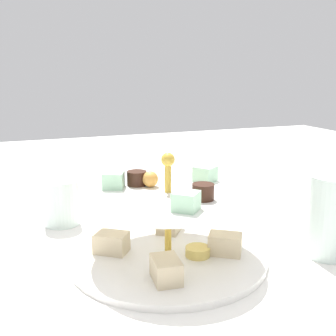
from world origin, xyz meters
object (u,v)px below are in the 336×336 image
teacup_with_saucer (121,197)px  butter_knife_right (224,202)px  water_glass_tall_right (330,216)px  water_glass_short_left (61,202)px  tiered_serving_stand (168,230)px

teacup_with_saucer → butter_knife_right: bearing=-12.4°
water_glass_tall_right → butter_knife_right: water_glass_tall_right is taller
water_glass_short_left → butter_knife_right: size_ratio=0.49×
tiered_serving_stand → water_glass_tall_right: tiered_serving_stand is taller
water_glass_tall_right → water_glass_short_left: size_ratio=1.50×
butter_knife_right → water_glass_short_left: bearing=35.4°
water_glass_short_left → butter_knife_right: bearing=0.5°
tiered_serving_stand → water_glass_tall_right: bearing=-17.7°
water_glass_short_left → teacup_with_saucer: size_ratio=0.92×
butter_knife_right → tiered_serving_stand: bearing=80.3°
water_glass_short_left → tiered_serving_stand: bearing=-57.7°
teacup_with_saucer → tiered_serving_stand: bearing=-88.8°
tiered_serving_stand → butter_knife_right: 0.30m
tiered_serving_stand → butter_knife_right: size_ratio=1.72×
teacup_with_saucer → butter_knife_right: 0.22m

